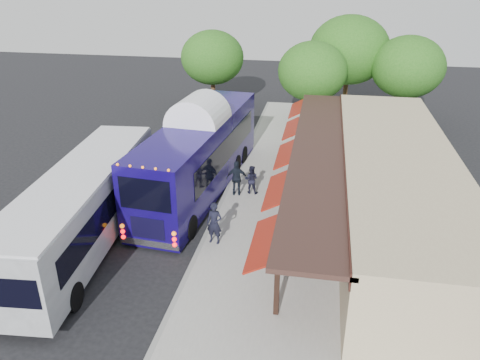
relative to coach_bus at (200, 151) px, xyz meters
The scene contains 15 objects.
ground 6.29m from the coach_bus, 75.70° to the right, with size 90.00×90.00×0.00m, color black.
sidewalk 7.02m from the coach_bus, 14.69° to the right, with size 10.00×40.00×0.15m, color #9E9B93.
curb 3.15m from the coach_bus, 48.41° to the right, with size 0.20×40.00×0.16m, color gray.
station_shelter 9.99m from the coach_bus, ahead, with size 8.15×20.00×3.60m.
coach_bus is the anchor object (origin of this frame).
city_bus 7.14m from the coach_bus, 120.28° to the right, with size 3.81×12.85×3.40m.
ped_a 5.93m from the coach_bus, 69.34° to the right, with size 0.70×0.46×1.92m, color black.
ped_b 3.16m from the coach_bus, ahead, with size 0.76×0.59×1.56m, color black.
ped_c 2.50m from the coach_bus, 15.59° to the right, with size 1.12×0.47×1.91m, color black.
ped_d 9.10m from the coach_bus, 57.39° to the left, with size 1.01×0.58×1.56m, color black.
sign_board 8.27m from the coach_bus, 51.12° to the right, with size 0.07×0.47×1.03m.
tree_left 13.28m from the coach_bus, 65.64° to the left, with size 5.06×5.06×6.47m.
tree_mid 17.85m from the coach_bus, 62.81° to the left, with size 6.23×6.23×7.98m.
tree_right 18.48m from the coach_bus, 48.01° to the left, with size 5.32×5.32×6.82m.
tree_far 15.94m from the coach_bus, 100.67° to the left, with size 5.18×5.18×6.64m.
Camera 1 is at (4.85, -16.95, 11.30)m, focal length 35.00 mm.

